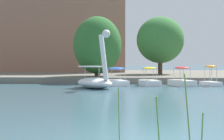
{
  "coord_description": "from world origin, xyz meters",
  "views": [
    {
      "loc": [
        -0.38,
        -6.04,
        1.7
      ],
      "look_at": [
        -1.6,
        15.24,
        1.22
      ],
      "focal_mm": 46.2,
      "sensor_mm": 36.0,
      "label": 1
    }
  ],
  "objects": [
    {
      "name": "reed_clump_foreground",
      "position": [
        1.0,
        -1.51,
        0.64
      ],
      "size": [
        2.6,
        1.24,
        1.53
      ],
      "color": "#669942",
      "rests_on": "ground_plane"
    },
    {
      "name": "pedal_boat_red",
      "position": [
        3.68,
        16.13,
        0.42
      ],
      "size": [
        1.88,
        2.65,
        1.47
      ],
      "color": "white",
      "rests_on": "ground_plane"
    },
    {
      "name": "swan_boat",
      "position": [
        -2.64,
        13.48,
        0.63
      ],
      "size": [
        3.5,
        3.68,
        3.88
      ],
      "color": "white",
      "rests_on": "ground_plane"
    },
    {
      "name": "apartment_block",
      "position": [
        -12.74,
        34.88,
        8.39
      ],
      "size": [
        23.91,
        10.48,
        15.72
      ],
      "primitive_type": "cube",
      "rotation": [
        0.0,
        0.0,
        0.06
      ],
      "color": "#996B56",
      "rests_on": "shore_bank_far"
    },
    {
      "name": "tree_broadleaf_right",
      "position": [
        3.08,
        25.61,
        4.25
      ],
      "size": [
        7.29,
        7.32,
        6.24
      ],
      "color": "#4C3823",
      "rests_on": "shore_bank_far"
    },
    {
      "name": "pedal_boat_yellow",
      "position": [
        1.24,
        16.1,
        0.4
      ],
      "size": [
        1.65,
        2.46,
        1.44
      ],
      "color": "white",
      "rests_on": "ground_plane"
    },
    {
      "name": "shore_bank_far",
      "position": [
        0.0,
        31.15,
        0.27
      ],
      "size": [
        142.87,
        27.03,
        0.53
      ],
      "primitive_type": "cube",
      "color": "#6B665B",
      "rests_on": "ground_plane"
    },
    {
      "name": "pedal_boat_orange",
      "position": [
        5.85,
        16.15,
        0.41
      ],
      "size": [
        1.43,
        1.91,
        1.57
      ],
      "color": "white",
      "rests_on": "ground_plane"
    },
    {
      "name": "pedal_boat_blue",
      "position": [
        -1.3,
        16.06,
        0.44
      ],
      "size": [
        2.05,
        2.69,
        1.42
      ],
      "color": "white",
      "rests_on": "ground_plane"
    },
    {
      "name": "tree_willow_overhanging",
      "position": [
        -3.23,
        20.3,
        3.37
      ],
      "size": [
        4.76,
        4.55,
        5.48
      ],
      "color": "#423323",
      "rests_on": "shore_bank_far"
    }
  ]
}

